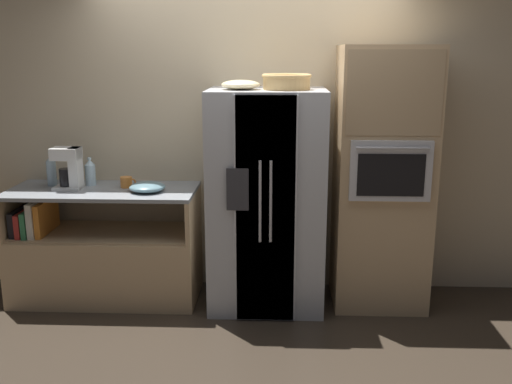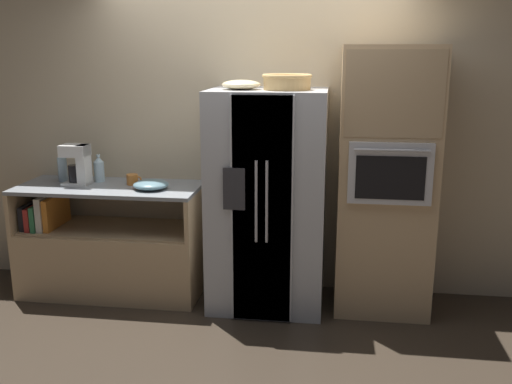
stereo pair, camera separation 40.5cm
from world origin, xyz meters
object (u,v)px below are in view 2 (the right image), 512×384
(fruit_bowl, at_px, (241,85))
(mixing_bowl, at_px, (151,185))
(bottle_tall, at_px, (99,169))
(bottle_short, at_px, (62,167))
(wall_oven, at_px, (386,182))
(coffee_maker, at_px, (78,163))
(refrigerator, at_px, (268,200))
(wicker_basket, at_px, (287,81))
(mug, at_px, (133,179))

(fruit_bowl, xyz_separation_m, mixing_bowl, (-0.74, 0.04, -0.79))
(bottle_tall, relative_size, mixing_bowl, 0.82)
(bottle_tall, bearing_deg, bottle_short, -173.66)
(wall_oven, height_order, bottle_tall, wall_oven)
(coffee_maker, bearing_deg, fruit_bowl, -4.28)
(refrigerator, xyz_separation_m, mixing_bowl, (-0.93, -0.02, 0.10))
(coffee_maker, bearing_deg, refrigerator, -1.50)
(wall_oven, height_order, wicker_basket, wall_oven)
(wicker_basket, height_order, fruit_bowl, wicker_basket)
(bottle_short, bearing_deg, fruit_bowl, -7.66)
(wall_oven, relative_size, coffee_maker, 6.12)
(bottle_short, xyz_separation_m, mug, (0.62, -0.04, -0.08))
(wall_oven, distance_m, mug, 2.03)
(fruit_bowl, height_order, coffee_maker, fruit_bowl)
(mug, height_order, mixing_bowl, mug)
(bottle_tall, relative_size, mug, 1.81)
(refrigerator, height_order, wicker_basket, wicker_basket)
(bottle_short, bearing_deg, refrigerator, -4.85)
(bottle_tall, bearing_deg, wall_oven, -3.06)
(wicker_basket, bearing_deg, refrigerator, 161.59)
(wall_oven, relative_size, mixing_bowl, 7.24)
(refrigerator, height_order, coffee_maker, refrigerator)
(wall_oven, xyz_separation_m, coffee_maker, (-2.45, -0.02, 0.08))
(mixing_bowl, distance_m, coffee_maker, 0.64)
(bottle_tall, relative_size, bottle_short, 0.83)
(bottle_short, bearing_deg, mixing_bowl, -11.47)
(wall_oven, relative_size, fruit_bowl, 7.09)
(fruit_bowl, distance_m, bottle_short, 1.72)
(refrigerator, height_order, mixing_bowl, refrigerator)
(wall_oven, bearing_deg, mixing_bowl, -177.64)
(fruit_bowl, bearing_deg, mug, 169.66)
(bottle_short, height_order, mug, bottle_short)
(wall_oven, bearing_deg, bottle_short, 178.04)
(wicker_basket, distance_m, fruit_bowl, 0.34)
(refrigerator, relative_size, bottle_tall, 7.45)
(wicker_basket, bearing_deg, coffee_maker, 177.01)
(mixing_bowl, bearing_deg, coffee_maker, 174.63)
(bottle_short, bearing_deg, coffee_maker, -28.75)
(mixing_bowl, bearing_deg, refrigerator, 1.10)
(fruit_bowl, bearing_deg, bottle_tall, 168.98)
(wall_oven, bearing_deg, bottle_tall, 176.94)
(fruit_bowl, xyz_separation_m, coffee_maker, (-1.36, 0.10, -0.64))
(mixing_bowl, bearing_deg, wall_oven, 2.36)
(bottle_tall, height_order, bottle_short, bottle_short)
(wicker_basket, height_order, mixing_bowl, wicker_basket)
(wall_oven, distance_m, bottle_short, 2.65)
(wicker_basket, relative_size, bottle_short, 1.32)
(bottle_short, relative_size, mixing_bowl, 0.99)
(bottle_short, relative_size, mug, 2.18)
(wall_oven, xyz_separation_m, mixing_bowl, (-1.83, -0.08, -0.06))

